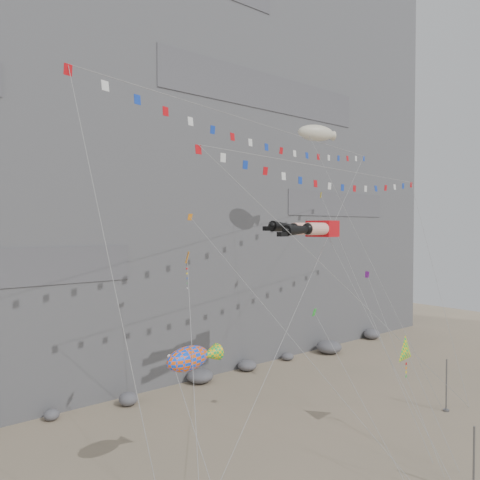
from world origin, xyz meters
The scene contains 16 objects.
ground centered at (0.00, 0.00, 0.00)m, with size 120.00×120.00×0.00m, color gray.
cliff centered at (0.00, 32.00, 25.00)m, with size 80.00×28.00×50.00m, color slate.
talus_boulders centered at (0.00, 17.00, 0.60)m, with size 60.00×3.00×1.20m, color slate, non-canonical shape.
anchor_pole_center centered at (1.11, -8.57, 1.97)m, with size 0.12×0.12×3.93m, color slate.
anchor_pole_right centered at (11.63, -1.65, 2.14)m, with size 0.12×0.12×4.29m, color slate.
legs_kite centered at (1.80, 4.63, 14.96)m, with size 7.54×13.58×19.51m.
flag_banner_upper centered at (0.54, 7.19, 23.03)m, with size 35.94×15.25×29.91m.
flag_banner_lower centered at (5.31, 4.72, 19.88)m, with size 30.62×9.60×22.84m.
harlequin_kite centered at (-9.36, 4.66, 13.10)m, with size 6.02×10.09×16.85m.
fish_windsock centered at (-11.19, 1.79, 7.69)m, with size 4.19×7.76×10.27m.
delta_kite centered at (4.50, -2.33, 6.27)m, with size 2.91×5.06×8.27m.
blimp_windsock centered at (7.99, 9.33, 23.89)m, with size 6.46×11.79×26.37m.
small_kite_a centered at (-5.72, 9.32, 15.48)m, with size 5.98×16.07×22.77m.
small_kite_b centered at (8.45, 3.78, 10.84)m, with size 7.61×11.24×16.76m.
small_kite_c centered at (0.23, 2.45, 8.76)m, with size 2.98×10.11×13.14m.
small_kite_d centered at (7.36, 7.97, 17.66)m, with size 5.54×14.33×23.10m.
Camera 1 is at (-25.44, -20.29, 15.10)m, focal length 35.00 mm.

